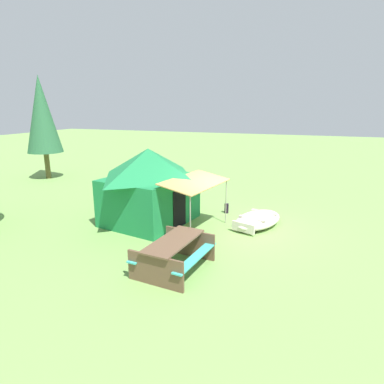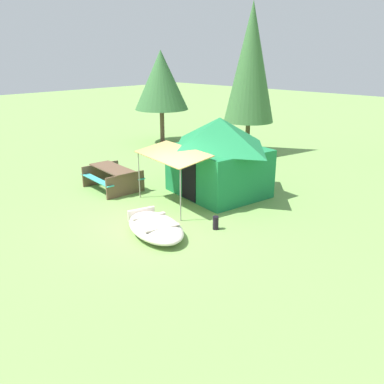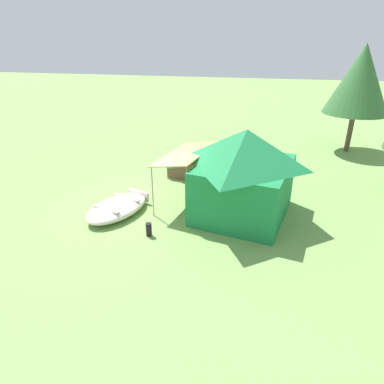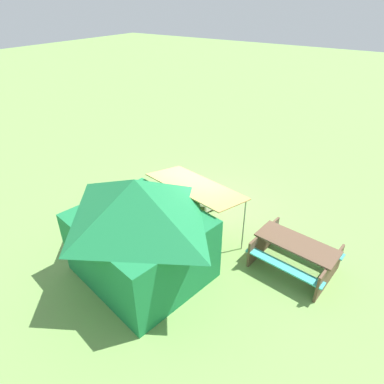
{
  "view_description": "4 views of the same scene",
  "coord_description": "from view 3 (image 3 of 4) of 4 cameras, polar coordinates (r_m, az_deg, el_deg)",
  "views": [
    {
      "loc": [
        -10.3,
        -2.41,
        4.05
      ],
      "look_at": [
        0.29,
        1.51,
        1.1
      ],
      "focal_mm": 30.8,
      "sensor_mm": 36.0,
      "label": 1
    },
    {
      "loc": [
        8.15,
        -7.2,
        4.66
      ],
      "look_at": [
        0.52,
        0.83,
        0.76
      ],
      "focal_mm": 37.12,
      "sensor_mm": 36.0,
      "label": 2
    },
    {
      "loc": [
        9.09,
        3.54,
        4.93
      ],
      "look_at": [
        0.5,
        1.52,
        0.89
      ],
      "focal_mm": 31.38,
      "sensor_mm": 36.0,
      "label": 3
    },
    {
      "loc": [
        -4.69,
        7.36,
        6.03
      ],
      "look_at": [
        -0.1,
        0.59,
        1.13
      ],
      "focal_mm": 31.18,
      "sensor_mm": 36.0,
      "label": 4
    }
  ],
  "objects": [
    {
      "name": "pine_tree_back_left",
      "position": [
        17.35,
        26.68,
        16.71
      ],
      "size": [
        2.83,
        2.83,
        4.8
      ],
      "color": "brown",
      "rests_on": "ground_plane"
    },
    {
      "name": "cooler_box",
      "position": [
        10.66,
        3.22,
        -1.95
      ],
      "size": [
        0.49,
        0.32,
        0.35
      ],
      "primitive_type": "cube",
      "rotation": [
        0.0,
        0.0,
        3.11
      ],
      "color": "#3469AF",
      "rests_on": "ground_plane"
    },
    {
      "name": "ground_plane",
      "position": [
        10.93,
        -7.17,
        -2.44
      ],
      "size": [
        80.0,
        80.0,
        0.0
      ],
      "primitive_type": "plane",
      "color": "#76A151"
    },
    {
      "name": "canvas_cabin_tent",
      "position": [
        9.98,
        8.85,
        3.39
      ],
      "size": [
        3.58,
        4.34,
        2.64
      ],
      "color": "#1C7D42",
      "rests_on": "ground_plane"
    },
    {
      "name": "fuel_can",
      "position": [
        9.29,
        -7.35,
        -6.33
      ],
      "size": [
        0.23,
        0.23,
        0.38
      ],
      "primitive_type": "cylinder",
      "rotation": [
        0.0,
        0.0,
        5.43
      ],
      "color": "black",
      "rests_on": "ground_plane"
    },
    {
      "name": "beached_rowboat",
      "position": [
        10.55,
        -12.56,
        -2.59
      ],
      "size": [
        2.53,
        1.9,
        0.42
      ],
      "color": "silver",
      "rests_on": "ground_plane"
    },
    {
      "name": "picnic_table",
      "position": [
        13.42,
        0.2,
        5.34
      ],
      "size": [
        2.12,
        1.7,
        0.8
      ],
      "color": "brown",
      "rests_on": "ground_plane"
    }
  ]
}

